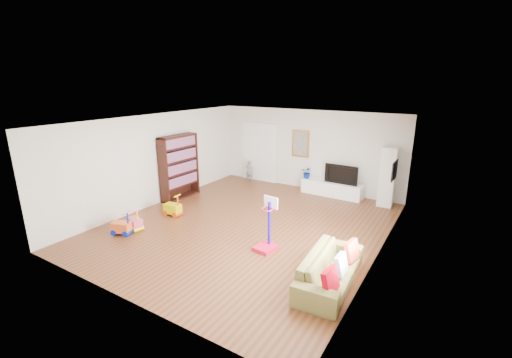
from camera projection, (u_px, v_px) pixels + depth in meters
The scene contains 25 objects.
floor at pixel (248, 225), 8.92m from camera, with size 6.50×7.50×0.00m, color brown.
ceiling at pixel (247, 121), 8.17m from camera, with size 6.50×7.50×0.00m, color white.
wall_back at pixel (308, 150), 11.61m from camera, with size 6.50×0.00×2.70m, color silver.
wall_front at pixel (120, 229), 5.48m from camera, with size 6.50×0.00×2.70m, color white.
wall_left at pixel (156, 160), 10.18m from camera, with size 0.00×7.50×2.70m, color silver.
wall_right at pixel (382, 198), 6.91m from camera, with size 0.00×7.50×2.70m, color silver.
navy_accent at pixel (397, 160), 7.92m from camera, with size 0.01×3.20×1.70m, color black.
olive_wainscot at pixel (391, 214), 8.30m from camera, with size 0.01×3.20×1.00m, color brown.
doorway at pixel (259, 153), 12.62m from camera, with size 1.45×0.06×2.10m, color white.
painting_back at pixel (301, 144), 11.65m from camera, with size 0.62×0.06×0.92m, color gold.
artwork_right at pixel (395, 170), 8.20m from camera, with size 0.04×0.56×0.46m, color #7F3F8C.
media_console at pixel (332, 189), 11.14m from camera, with size 1.98×0.49×0.46m, color white.
tall_cabinet at pixel (387, 177), 10.05m from camera, with size 0.42×0.42×1.79m, color white.
bookshelf at pixel (179, 167), 10.72m from camera, with size 0.36×1.38×2.01m, color black.
sofa at pixel (330, 269), 6.29m from camera, with size 2.04×0.80×0.60m, color olive.
basketball_hoop at pixel (266, 224), 7.46m from camera, with size 0.41×0.51×1.21m, color red.
ride_on_yellow at pixel (172, 205), 9.47m from camera, with size 0.46×0.29×0.62m, color #D7D000.
ride_on_orange at pixel (121, 223), 8.30m from camera, with size 0.44×0.27×0.59m, color orange.
ride_on_pink at pixel (134, 219), 8.57m from camera, with size 0.43×0.26×0.57m, color #D34465.
child at pixel (250, 171), 12.65m from camera, with size 0.29×0.19×0.79m, color slate.
tv at pixel (342, 174), 10.87m from camera, with size 1.07×0.14×0.62m, color black.
vase_plant at pixel (307, 172), 11.42m from camera, with size 0.37×0.32×0.41m, color navy.
pillow_left at pixel (330, 280), 5.62m from camera, with size 0.10×0.40×0.40m, color #AC0214.
pillow_center at pixel (341, 264), 6.11m from camera, with size 0.09×0.36×0.36m, color white.
pillow_right at pixel (352, 250), 6.61m from camera, with size 0.10×0.39×0.39m, color #AB3420.
Camera 1 is at (4.49, -6.90, 3.64)m, focal length 24.00 mm.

